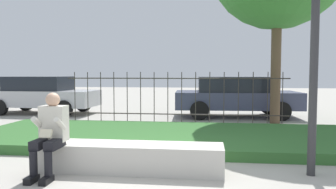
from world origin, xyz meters
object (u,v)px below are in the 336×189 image
Objects in this scene: stone_bench at (130,159)px; person_seated_reader at (51,131)px; car_parked_left at (42,94)px; car_parked_center at (235,96)px; street_lamp at (316,9)px.

person_seated_reader is (-1.13, -0.32, 0.48)m from stone_bench.
person_seated_reader is 0.30× the size of car_parked_left.
stone_bench is at bearing -110.60° from car_parked_center.
person_seated_reader is 8.12m from car_parked_left.
street_lamp is (3.86, 0.46, 1.78)m from person_seated_reader.
stone_bench is at bearing -51.40° from car_parked_left.
stone_bench is 0.71× the size of car_parked_left.
person_seated_reader is at bearing -164.00° from stone_bench.
car_parked_left is at bearing 176.41° from car_parked_center.
stone_bench is at bearing -177.23° from street_lamp.
person_seated_reader is 7.75m from car_parked_center.
car_parked_left is at bearing 139.38° from street_lamp.
person_seated_reader is at bearing -59.18° from car_parked_left.
car_parked_center is (2.13, 6.71, 0.55)m from stone_bench.
person_seated_reader is at bearing -173.26° from street_lamp.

